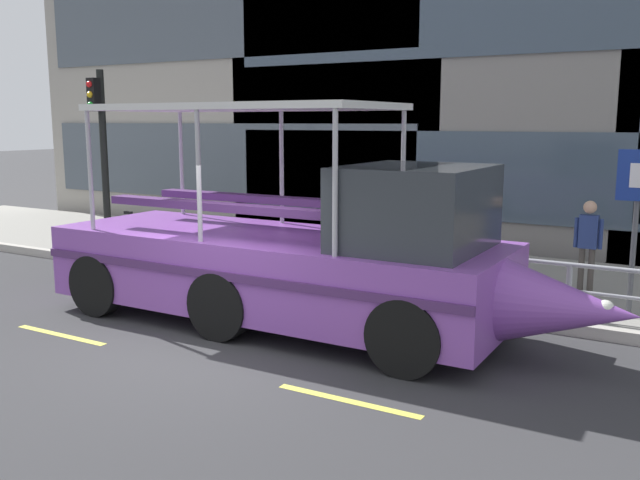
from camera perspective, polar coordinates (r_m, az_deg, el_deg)
ground_plane at (r=9.75m, az=-8.36°, el=-8.90°), size 120.00×120.00×0.00m
sidewalk at (r=14.36m, az=5.68°, el=-2.36°), size 32.00×4.80×0.18m
curb_edge at (r=12.20m, az=0.78°, el=-4.51°), size 32.00×0.18×0.18m
lane_centreline at (r=9.24m, az=-11.13°, el=-10.03°), size 25.80×0.12×0.01m
curb_guardrail at (r=12.35m, az=1.51°, el=-1.26°), size 11.26×0.09×0.84m
traffic_light_pole at (r=16.29m, az=-17.72°, el=7.72°), size 0.24×0.46×4.06m
parking_sign at (r=11.24m, az=24.82°, el=2.72°), size 0.60×0.12×2.53m
leaned_bicycle at (r=15.76m, az=-15.01°, el=0.16°), size 1.74×0.46×0.96m
duck_tour_boat at (r=10.34m, az=-1.45°, el=-1.51°), size 8.99×2.52×3.38m
pedestrian_near_bow at (r=12.50m, az=21.38°, el=0.14°), size 0.47×0.22×1.61m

